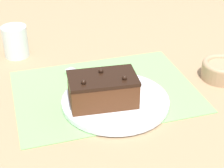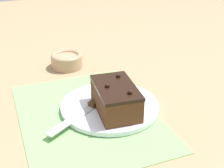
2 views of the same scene
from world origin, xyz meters
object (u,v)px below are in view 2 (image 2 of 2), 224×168
(cake_plate, at_px, (110,106))
(chocolate_cake, at_px, (116,98))
(serving_knife, at_px, (90,107))
(small_bowl, at_px, (67,60))

(cake_plate, height_order, chocolate_cake, chocolate_cake)
(chocolate_cake, bearing_deg, serving_knife, -118.27)
(chocolate_cake, relative_size, serving_knife, 0.85)
(cake_plate, bearing_deg, small_bowl, -172.82)
(cake_plate, relative_size, serving_knife, 1.32)
(cake_plate, xyz_separation_m, serving_knife, (0.00, -0.06, 0.01))
(cake_plate, xyz_separation_m, small_bowl, (-0.31, -0.04, 0.02))
(cake_plate, distance_m, chocolate_cake, 0.05)
(serving_knife, bearing_deg, small_bowl, -35.44)
(small_bowl, bearing_deg, serving_knife, -2.90)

